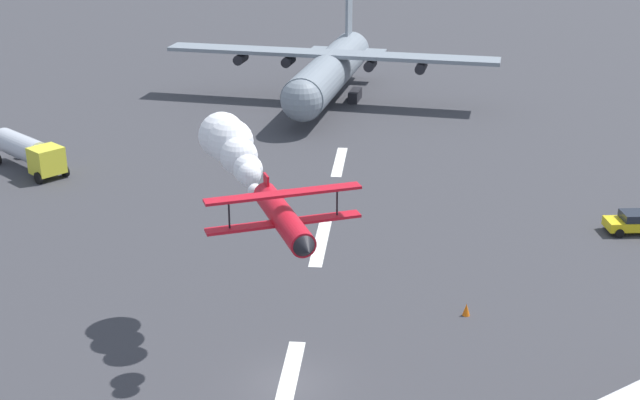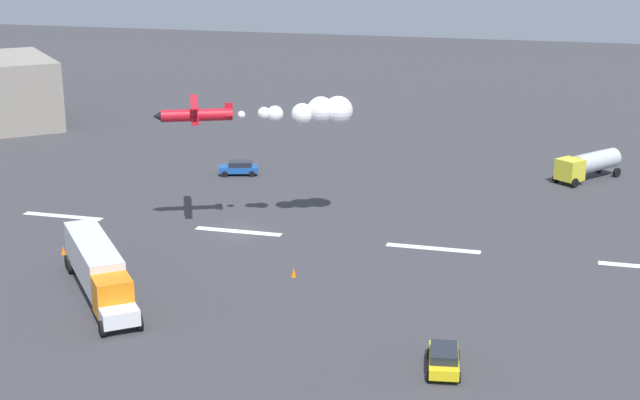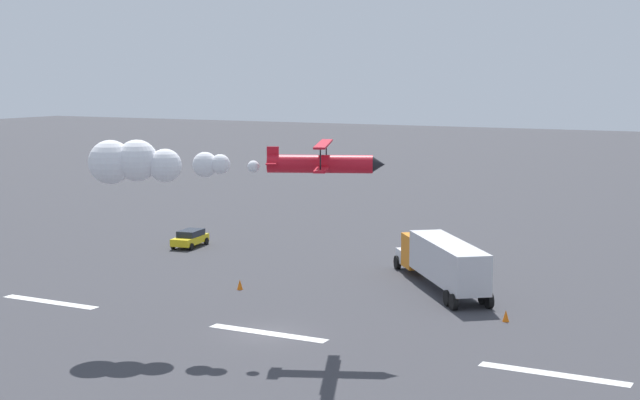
# 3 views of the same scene
# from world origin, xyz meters

# --- Properties ---
(ground_plane) EXTENTS (440.00, 440.00, 0.00)m
(ground_plane) POSITION_xyz_m (0.00, 0.00, 0.00)
(ground_plane) COLOR #38383D
(ground_plane) RESTS_ON ground
(runway_stripe_2) EXTENTS (8.00, 0.90, 0.01)m
(runway_stripe_2) POSITION_xyz_m (-17.45, 0.00, 0.01)
(runway_stripe_2) COLOR white
(runway_stripe_2) RESTS_ON ground
(runway_stripe_3) EXTENTS (8.00, 0.90, 0.01)m
(runway_stripe_3) POSITION_xyz_m (0.00, 0.00, 0.01)
(runway_stripe_3) COLOR white
(runway_stripe_3) RESTS_ON ground
(runway_stripe_4) EXTENTS (8.00, 0.90, 0.01)m
(runway_stripe_4) POSITION_xyz_m (17.45, 0.00, 0.01)
(runway_stripe_4) COLOR white
(runway_stripe_4) RESTS_ON ground
(stunt_biplane_red) EXTENTS (16.32, 9.55, 2.63)m
(stunt_biplane_red) POSITION_xyz_m (4.81, 3.12, 10.47)
(stunt_biplane_red) COLOR red
(semi_truck_orange) EXTENTS (11.62, 13.52, 3.70)m
(semi_truck_orange) POSITION_xyz_m (-4.98, -16.51, 2.13)
(semi_truck_orange) COLOR silver
(semi_truck_orange) RESTS_ON ground
(followme_car_yellow) EXTENTS (2.54, 4.55, 1.52)m
(followme_car_yellow) POSITION_xyz_m (21.37, -22.20, 0.81)
(followme_car_yellow) COLOR yellow
(followme_car_yellow) RESTS_ON ground
(traffic_cone_near) EXTENTS (0.44, 0.44, 0.75)m
(traffic_cone_near) POSITION_xyz_m (-11.99, -9.44, 0.38)
(traffic_cone_near) COLOR orange
(traffic_cone_near) RESTS_ON ground
(traffic_cone_far) EXTENTS (0.44, 0.44, 0.75)m
(traffic_cone_far) POSITION_xyz_m (7.93, -9.38, 0.38)
(traffic_cone_far) COLOR orange
(traffic_cone_far) RESTS_ON ground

